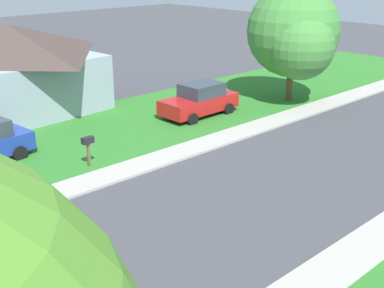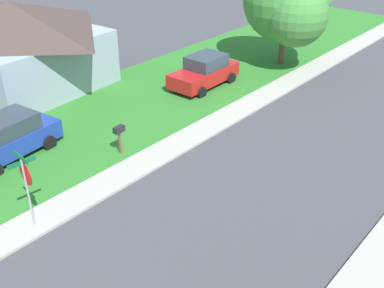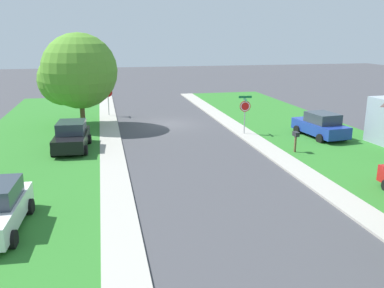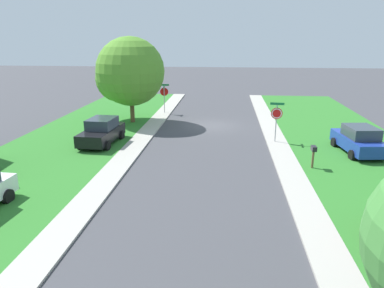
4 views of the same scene
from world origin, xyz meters
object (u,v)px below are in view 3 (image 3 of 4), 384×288
(stop_sign_near_corner, at_px, (108,94))
(car_black_kerbside_mid, at_px, (72,136))
(tree_across_left, at_px, (75,73))
(stop_sign_far_corner, at_px, (245,109))
(mailbox, at_px, (296,137))
(car_blue_near_corner, at_px, (321,125))

(stop_sign_near_corner, distance_m, car_black_kerbside_mid, 10.85)
(car_black_kerbside_mid, relative_size, tree_across_left, 0.63)
(stop_sign_near_corner, height_order, stop_sign_far_corner, same)
(stop_sign_near_corner, relative_size, mailbox, 2.11)
(stop_sign_near_corner, distance_m, tree_across_left, 5.02)
(stop_sign_far_corner, bearing_deg, mailbox, 105.60)
(car_black_kerbside_mid, distance_m, mailbox, 13.47)
(car_black_kerbside_mid, xyz_separation_m, tree_across_left, (-0.10, -6.66, 3.20))
(tree_across_left, bearing_deg, stop_sign_near_corner, -121.14)
(mailbox, bearing_deg, stop_sign_far_corner, -74.40)
(tree_across_left, bearing_deg, stop_sign_far_corner, 155.61)
(car_black_kerbside_mid, height_order, car_blue_near_corner, same)
(stop_sign_near_corner, relative_size, car_blue_near_corner, 0.62)
(car_black_kerbside_mid, xyz_separation_m, mailbox, (-12.99, 3.56, 0.14))
(car_blue_near_corner, bearing_deg, stop_sign_far_corner, -22.12)
(stop_sign_near_corner, distance_m, stop_sign_far_corner, 12.90)
(car_black_kerbside_mid, bearing_deg, stop_sign_far_corner, -172.87)
(stop_sign_far_corner, xyz_separation_m, tree_across_left, (11.49, -5.21, 2.19))
(stop_sign_near_corner, height_order, car_black_kerbside_mid, stop_sign_near_corner)
(car_black_kerbside_mid, distance_m, tree_across_left, 7.39)
(car_blue_near_corner, relative_size, mailbox, 3.41)
(car_black_kerbside_mid, relative_size, mailbox, 3.36)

